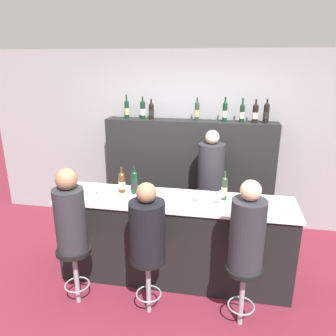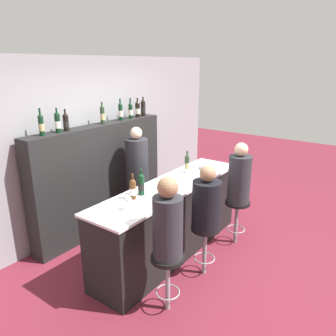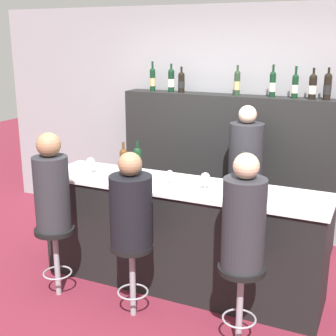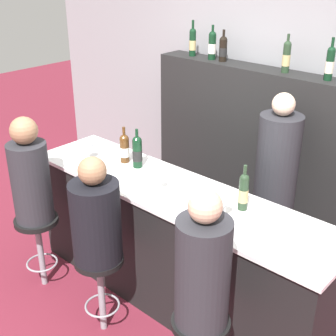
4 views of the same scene
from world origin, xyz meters
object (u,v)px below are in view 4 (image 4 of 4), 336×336
Objects in this scene: wine_bottle_backbar_2 at (223,49)px; wine_bottle_counter_0 at (125,148)px; wine_glass_0 at (88,146)px; bartender at (274,193)px; bar_stool_middle at (100,274)px; wine_bottle_counter_2 at (244,191)px; wine_bottle_backbar_0 at (193,42)px; wine_glass_2 at (196,190)px; bar_stool_left at (38,234)px; guest_seated_middle at (96,217)px; wine_bottle_counter_1 at (137,151)px; wine_glass_3 at (225,201)px; wine_bottle_backbar_1 at (212,45)px; wine_bottle_backbar_3 at (286,56)px; wine_glass_1 at (161,177)px; guest_seated_left at (30,176)px; wine_bottle_backbar_4 at (330,63)px; metal_bowl at (274,232)px; guest_seated_right at (203,268)px.

wine_bottle_counter_0 is at bearing -93.35° from wine_bottle_backbar_2.
wine_glass_0 is 0.10× the size of bartender.
wine_bottle_counter_2 is at bearing 46.02° from bar_stool_middle.
wine_glass_2 is at bearing -49.29° from wine_bottle_backbar_0.
bar_stool_left is at bearing -100.82° from wine_bottle_backbar_2.
guest_seated_middle is (0.77, 0.00, 0.46)m from bar_stool_left.
bartender reaches higher than wine_bottle_counter_1.
wine_glass_3 is (-0.03, -0.16, -0.01)m from wine_bottle_counter_2.
wine_bottle_backbar_3 is (0.78, 0.00, 0.00)m from wine_bottle_backbar_1.
wine_glass_1 is at bearing 180.00° from wine_glass_3.
bartender is at bearing 49.66° from guest_seated_left.
wine_bottle_counter_0 is 0.47× the size of bar_stool_left.
bar_stool_middle is at bearing -133.98° from wine_bottle_counter_2.
bar_stool_left is at bearing -159.04° from wine_glass_3.
wine_bottle_backbar_4 is at bearing 68.24° from wine_glass_1.
wine_bottle_backbar_1 is 2.36m from bar_stool_middle.
guest_seated_middle is (-0.66, -0.55, -0.15)m from wine_glass_3.
wine_bottle_backbar_0 is at bearing 91.24° from wine_glass_0.
guest_seated_left is at bearing -153.97° from wine_bottle_counter_2.
metal_bowl is at bearing 28.75° from bar_stool_middle.
guest_seated_left is (-1.02, -1.92, -0.75)m from wine_bottle_backbar_3.
wine_bottle_backbar_0 reaches higher than wine_bottle_backbar_2.
wine_glass_1 is at bearing -179.28° from metal_bowl.
wine_bottle_counter_0 reaches higher than bar_stool_left.
bar_stool_middle is (-0.66, -0.55, -0.61)m from wine_glass_3.
guest_seated_middle is (0.74, -0.55, -0.14)m from wine_glass_0.
wine_bottle_counter_2 reaches higher than wine_bottle_counter_0.
wine_bottle_counter_1 reaches higher than bar_stool_middle.
wine_bottle_backbar_0 reaches higher than wine_glass_0.
wine_glass_1 is at bearing -58.21° from wine_bottle_backbar_0.
wine_bottle_backbar_0 is 2.30m from bar_stool_left.
wine_bottle_backbar_2 is 0.34× the size of guest_seated_left.
guest_seated_middle is at bearing -133.98° from wine_bottle_counter_2.
wine_bottle_backbar_4 reaches higher than guest_seated_right.
wine_bottle_backbar_4 is 1.60m from metal_bowl.
wine_bottle_backbar_4 is at bearing 0.00° from wine_bottle_backbar_1.
wine_bottle_backbar_1 is 1.65m from wine_glass_1.
wine_bottle_backbar_3 is 1.58m from wine_glass_3.
wine_glass_3 is at bearing -9.51° from wine_bottle_counter_1.
wine_bottle_counter_0 is 2.23× the size of wine_glass_1.
bar_stool_middle is at bearing -36.53° from wine_glass_0.
metal_bowl is at bearing 78.99° from guest_seated_right.
wine_bottle_counter_2 is (1.16, -0.00, 0.01)m from wine_bottle_counter_0.
bar_stool_left and bar_stool_middle have the same top height.
wine_bottle_counter_2 reaches higher than metal_bowl.
wine_bottle_counter_2 is 0.96× the size of wine_bottle_backbar_0.
wine_bottle_counter_2 is 1.43m from wine_glass_0.
guest_seated_middle is 0.91m from guest_seated_right.
bar_stool_left is (-0.00, -1.92, -1.28)m from wine_bottle_backbar_0.
wine_bottle_counter_1 is 1.44m from wine_bottle_backbar_0.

